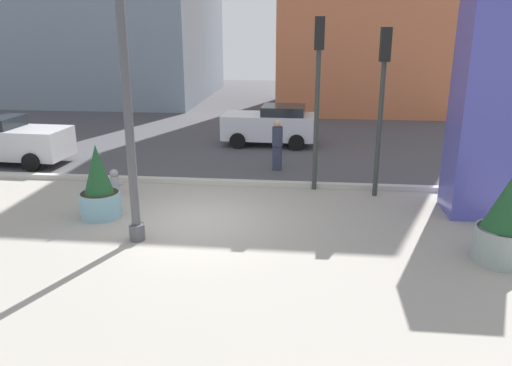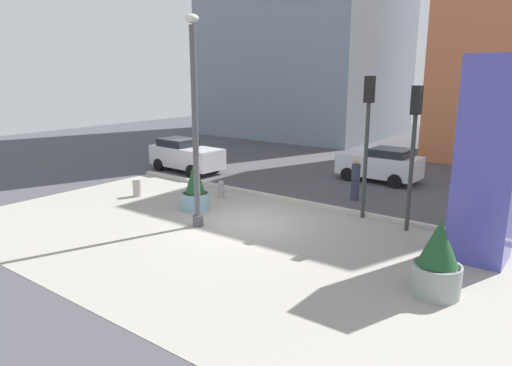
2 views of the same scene
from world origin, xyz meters
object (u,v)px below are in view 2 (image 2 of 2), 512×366
art_pillar_blue (488,161)px  car_passing_lane (380,164)px  concrete_bollard (137,188)px  potted_plant_by_pillar (437,262)px  pedestrian_crossing (356,177)px  traffic_light_far_side (368,125)px  potted_plant_mid_plaza (195,189)px  lamp_post (195,128)px  fire_hydrant (221,189)px  traffic_light_corner (414,136)px  car_curb_east (186,155)px

art_pillar_blue → car_passing_lane: 9.76m
art_pillar_blue → concrete_bollard: 13.40m
potted_plant_by_pillar → pedestrian_crossing: potted_plant_by_pillar is taller
car_passing_lane → traffic_light_far_side: bearing=-73.0°
art_pillar_blue → potted_plant_mid_plaza: (-9.74, -1.39, -2.01)m
lamp_post → potted_plant_mid_plaza: 3.23m
fire_hydrant → car_passing_lane: bearing=59.5°
traffic_light_corner → art_pillar_blue: bearing=-25.1°
fire_hydrant → car_curb_east: 5.87m
potted_plant_mid_plaza → concrete_bollard: potted_plant_mid_plaza is taller
fire_hydrant → concrete_bollard: same height
potted_plant_by_pillar → car_passing_lane: 11.89m
traffic_light_corner → car_passing_lane: traffic_light_corner is taller
potted_plant_mid_plaza → car_passing_lane: (3.73, 8.82, 0.03)m
car_curb_east → traffic_light_corner: bearing=-10.2°
fire_hydrant → car_curb_east: size_ratio=0.18×
potted_plant_mid_plaza → traffic_light_corner: size_ratio=0.41×
potted_plant_by_pillar → car_passing_lane: (-5.71, 10.43, -0.00)m
art_pillar_blue → car_curb_east: 15.65m
fire_hydrant → car_passing_lane: car_passing_lane is taller
potted_plant_mid_plaza → traffic_light_corner: 8.09m
lamp_post → potted_plant_mid_plaza: (-1.43, 1.35, -2.57)m
traffic_light_corner → pedestrian_crossing: bearing=141.2°
art_pillar_blue → fire_hydrant: size_ratio=7.50×
potted_plant_by_pillar → pedestrian_crossing: 8.38m
potted_plant_mid_plaza → traffic_light_far_side: size_ratio=0.39×
car_curb_east → pedestrian_crossing: bearing=0.9°
potted_plant_by_pillar → car_passing_lane: size_ratio=0.48×
potted_plant_by_pillar → pedestrian_crossing: size_ratio=1.08×
traffic_light_far_side → car_curb_east: 11.37m
traffic_light_corner → car_curb_east: traffic_light_corner is taller
fire_hydrant → traffic_light_corner: traffic_light_corner is taller
potted_plant_mid_plaza → pedestrian_crossing: (4.26, 4.98, 0.17)m
lamp_post → potted_plant_by_pillar: size_ratio=3.68×
potted_plant_mid_plaza → car_passing_lane: bearing=67.1°
car_passing_lane → traffic_light_corner: bearing=-60.4°
car_curb_east → lamp_post: bearing=-42.1°
lamp_post → art_pillar_blue: lamp_post is taller
potted_plant_mid_plaza → traffic_light_corner: traffic_light_corner is taller
potted_plant_by_pillar → car_curb_east: size_ratio=0.44×
potted_plant_by_pillar → traffic_light_far_side: bearing=130.7°
traffic_light_corner → pedestrian_crossing: 4.49m
potted_plant_by_pillar → concrete_bollard: size_ratio=2.50×
pedestrian_crossing → traffic_light_far_side: bearing=-57.9°
pedestrian_crossing → concrete_bollard: bearing=-146.5°
art_pillar_blue → potted_plant_mid_plaza: size_ratio=2.90×
concrete_bollard → traffic_light_far_side: size_ratio=0.15×
potted_plant_by_pillar → lamp_post: bearing=178.2°
lamp_post → art_pillar_blue: bearing=18.2°
art_pillar_blue → concrete_bollard: size_ratio=7.50×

